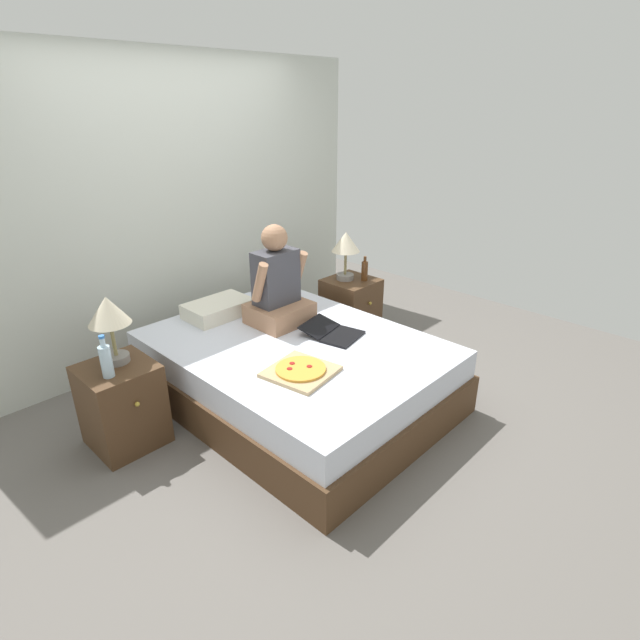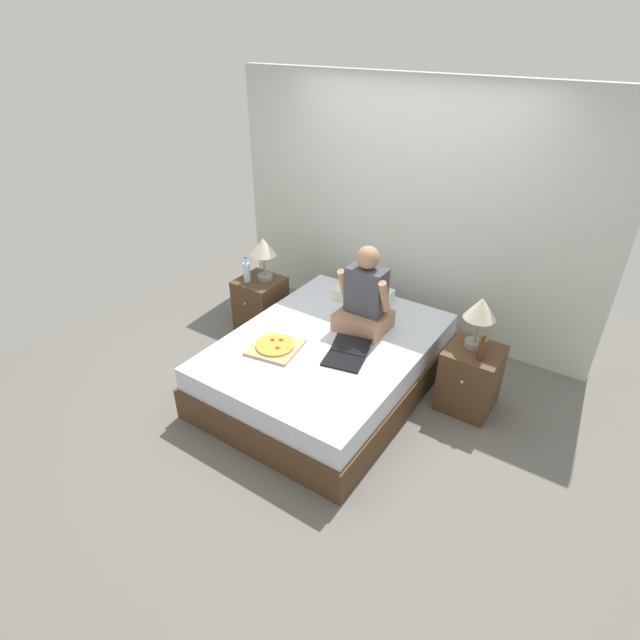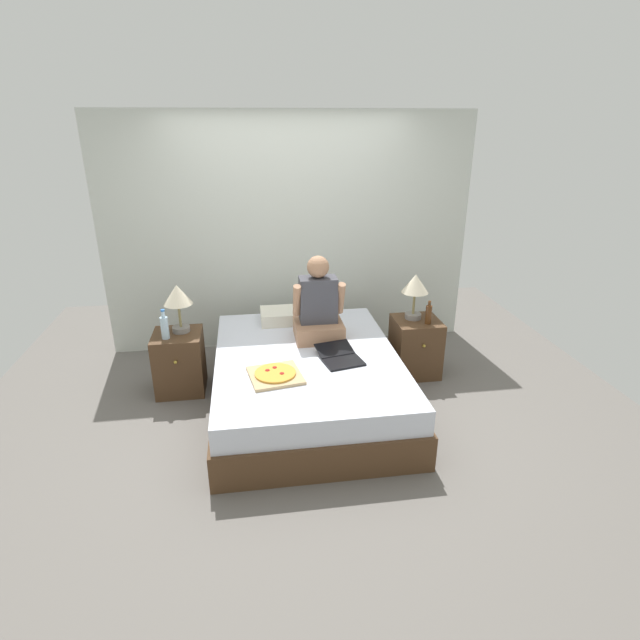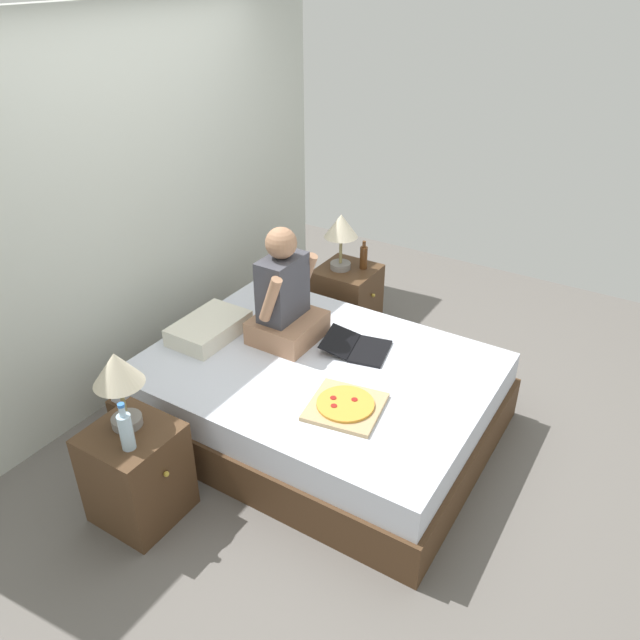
{
  "view_description": "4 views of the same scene",
  "coord_description": "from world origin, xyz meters",
  "px_view_note": "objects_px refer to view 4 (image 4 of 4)",
  "views": [
    {
      "loc": [
        -2.24,
        -2.4,
        2.13
      ],
      "look_at": [
        0.06,
        -0.2,
        0.71
      ],
      "focal_mm": 28.0,
      "sensor_mm": 36.0,
      "label": 1
    },
    {
      "loc": [
        1.97,
        -3.05,
        2.88
      ],
      "look_at": [
        0.04,
        -0.18,
        0.8
      ],
      "focal_mm": 28.0,
      "sensor_mm": 36.0,
      "label": 2
    },
    {
      "loc": [
        -0.46,
        -3.88,
        2.4
      ],
      "look_at": [
        0.11,
        -0.04,
        0.83
      ],
      "focal_mm": 28.0,
      "sensor_mm": 36.0,
      "label": 3
    },
    {
      "loc": [
        -2.73,
        -1.71,
        2.72
      ],
      "look_at": [
        0.04,
        0.01,
        0.79
      ],
      "focal_mm": 35.0,
      "sensor_mm": 36.0,
      "label": 4
    }
  ],
  "objects_px": {
    "beer_bottle": "(364,257)",
    "person_seated": "(285,299)",
    "lamp_on_left_nightstand": "(118,374)",
    "nightstand_right": "(347,301)",
    "pizza_box": "(345,406)",
    "nightstand_left": "(137,473)",
    "lamp_on_right_nightstand": "(341,230)",
    "bed": "(318,396)",
    "water_bottle": "(126,430)",
    "laptop": "(360,348)"
  },
  "relations": [
    {
      "from": "nightstand_left",
      "to": "laptop",
      "type": "height_order",
      "value": "nightstand_left"
    },
    {
      "from": "nightstand_left",
      "to": "lamp_on_left_nightstand",
      "type": "distance_m",
      "value": 0.62
    },
    {
      "from": "bed",
      "to": "person_seated",
      "type": "xyz_separation_m",
      "value": [
        0.15,
        0.35,
        0.54
      ]
    },
    {
      "from": "nightstand_left",
      "to": "person_seated",
      "type": "height_order",
      "value": "person_seated"
    },
    {
      "from": "beer_bottle",
      "to": "person_seated",
      "type": "bearing_deg",
      "value": 179.53
    },
    {
      "from": "lamp_on_left_nightstand",
      "to": "water_bottle",
      "type": "bearing_deg",
      "value": -130.6
    },
    {
      "from": "bed",
      "to": "water_bottle",
      "type": "bearing_deg",
      "value": 163.97
    },
    {
      "from": "lamp_on_left_nightstand",
      "to": "laptop",
      "type": "xyz_separation_m",
      "value": [
        1.38,
        -0.64,
        -0.38
      ]
    },
    {
      "from": "laptop",
      "to": "beer_bottle",
      "type": "bearing_deg",
      "value": 27.4
    },
    {
      "from": "nightstand_right",
      "to": "lamp_on_left_nightstand",
      "type": "bearing_deg",
      "value": 178.73
    },
    {
      "from": "person_seated",
      "to": "laptop",
      "type": "relative_size",
      "value": 1.65
    },
    {
      "from": "laptop",
      "to": "person_seated",
      "type": "bearing_deg",
      "value": 103.25
    },
    {
      "from": "bed",
      "to": "water_bottle",
      "type": "height_order",
      "value": "water_bottle"
    },
    {
      "from": "lamp_on_left_nightstand",
      "to": "pizza_box",
      "type": "xyz_separation_m",
      "value": [
        0.81,
        -0.86,
        -0.39
      ]
    },
    {
      "from": "bed",
      "to": "lamp_on_right_nightstand",
      "type": "bearing_deg",
      "value": 23.8
    },
    {
      "from": "lamp_on_left_nightstand",
      "to": "beer_bottle",
      "type": "bearing_deg",
      "value": -3.69
    },
    {
      "from": "person_seated",
      "to": "pizza_box",
      "type": "bearing_deg",
      "value": -122.14
    },
    {
      "from": "water_bottle",
      "to": "laptop",
      "type": "bearing_deg",
      "value": -18.45
    },
    {
      "from": "nightstand_left",
      "to": "nightstand_right",
      "type": "relative_size",
      "value": 1.0
    },
    {
      "from": "lamp_on_left_nightstand",
      "to": "beer_bottle",
      "type": "height_order",
      "value": "lamp_on_left_nightstand"
    },
    {
      "from": "nightstand_left",
      "to": "person_seated",
      "type": "bearing_deg",
      "value": -4.01
    },
    {
      "from": "lamp_on_right_nightstand",
      "to": "bed",
      "type": "bearing_deg",
      "value": -156.2
    },
    {
      "from": "lamp_on_right_nightstand",
      "to": "beer_bottle",
      "type": "xyz_separation_m",
      "value": [
        0.1,
        -0.15,
        -0.23
      ]
    },
    {
      "from": "beer_bottle",
      "to": "person_seated",
      "type": "xyz_separation_m",
      "value": [
        -1.06,
        0.01,
        0.11
      ]
    },
    {
      "from": "beer_bottle",
      "to": "person_seated",
      "type": "distance_m",
      "value": 1.07
    },
    {
      "from": "nightstand_right",
      "to": "lamp_on_right_nightstand",
      "type": "bearing_deg",
      "value": 120.94
    },
    {
      "from": "nightstand_left",
      "to": "beer_bottle",
      "type": "height_order",
      "value": "beer_bottle"
    },
    {
      "from": "lamp_on_right_nightstand",
      "to": "pizza_box",
      "type": "bearing_deg",
      "value": -148.73
    },
    {
      "from": "lamp_on_left_nightstand",
      "to": "beer_bottle",
      "type": "distance_m",
      "value": 2.34
    },
    {
      "from": "pizza_box",
      "to": "nightstand_right",
      "type": "bearing_deg",
      "value": 29.25
    },
    {
      "from": "lamp_on_left_nightstand",
      "to": "lamp_on_right_nightstand",
      "type": "distance_m",
      "value": 2.22
    },
    {
      "from": "laptop",
      "to": "pizza_box",
      "type": "relative_size",
      "value": 1.02
    },
    {
      "from": "beer_bottle",
      "to": "water_bottle",
      "type": "bearing_deg",
      "value": 179.77
    },
    {
      "from": "person_seated",
      "to": "water_bottle",
      "type": "bearing_deg",
      "value": 179.95
    },
    {
      "from": "lamp_on_right_nightstand",
      "to": "pizza_box",
      "type": "height_order",
      "value": "lamp_on_right_nightstand"
    },
    {
      "from": "person_seated",
      "to": "laptop",
      "type": "distance_m",
      "value": 0.58
    },
    {
      "from": "nightstand_right",
      "to": "person_seated",
      "type": "bearing_deg",
      "value": -174.75
    },
    {
      "from": "pizza_box",
      "to": "lamp_on_right_nightstand",
      "type": "bearing_deg",
      "value": 31.27
    },
    {
      "from": "lamp_on_left_nightstand",
      "to": "person_seated",
      "type": "height_order",
      "value": "person_seated"
    },
    {
      "from": "water_bottle",
      "to": "beer_bottle",
      "type": "bearing_deg",
      "value": -0.23
    },
    {
      "from": "water_bottle",
      "to": "lamp_on_right_nightstand",
      "type": "relative_size",
      "value": 0.61
    },
    {
      "from": "nightstand_left",
      "to": "lamp_on_left_nightstand",
      "type": "relative_size",
      "value": 1.28
    },
    {
      "from": "nightstand_right",
      "to": "person_seated",
      "type": "height_order",
      "value": "person_seated"
    },
    {
      "from": "lamp_on_right_nightstand",
      "to": "pizza_box",
      "type": "xyz_separation_m",
      "value": [
        -1.41,
        -0.86,
        -0.39
      ]
    },
    {
      "from": "water_bottle",
      "to": "beer_bottle",
      "type": "relative_size",
      "value": 1.2
    },
    {
      "from": "bed",
      "to": "laptop",
      "type": "bearing_deg",
      "value": -28.5
    },
    {
      "from": "beer_bottle",
      "to": "nightstand_left",
      "type": "bearing_deg",
      "value": 177.58
    },
    {
      "from": "nightstand_left",
      "to": "laptop",
      "type": "bearing_deg",
      "value": -22.58
    },
    {
      "from": "water_bottle",
      "to": "nightstand_right",
      "type": "distance_m",
      "value": 2.41
    },
    {
      "from": "lamp_on_left_nightstand",
      "to": "nightstand_right",
      "type": "height_order",
      "value": "lamp_on_left_nightstand"
    }
  ]
}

